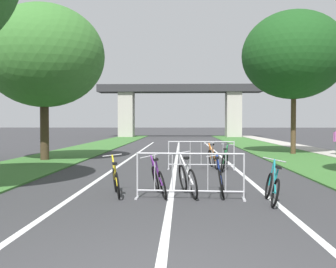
{
  "coord_description": "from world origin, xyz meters",
  "views": [
    {
      "loc": [
        0.25,
        -4.36,
        1.72
      ],
      "look_at": [
        -0.59,
        20.68,
        1.05
      ],
      "focal_mm": 43.78,
      "sensor_mm": 36.0,
      "label": 1
    }
  ],
  "objects_px": {
    "bicycle_orange_0": "(213,158)",
    "bicycle_blue_4": "(221,179)",
    "bicycle_white_2": "(187,179)",
    "crowd_barrier_nearest": "(190,176)",
    "crowd_barrier_second": "(201,155)",
    "tree_left_maple_mid": "(44,56)",
    "bicycle_purple_5": "(158,180)",
    "tree_right_pine_far": "(294,55)",
    "bicycle_teal_6": "(272,187)",
    "bicycle_yellow_1": "(116,181)",
    "bicycle_green_3": "(225,161)"
  },
  "relations": [
    {
      "from": "bicycle_yellow_1",
      "to": "bicycle_white_2",
      "type": "distance_m",
      "value": 1.7
    },
    {
      "from": "bicycle_yellow_1",
      "to": "bicycle_blue_4",
      "type": "bearing_deg",
      "value": -10.36
    },
    {
      "from": "tree_left_maple_mid",
      "to": "bicycle_teal_6",
      "type": "relative_size",
      "value": 4.37
    },
    {
      "from": "bicycle_orange_0",
      "to": "bicycle_blue_4",
      "type": "bearing_deg",
      "value": -98.99
    },
    {
      "from": "bicycle_white_2",
      "to": "bicycle_blue_4",
      "type": "xyz_separation_m",
      "value": [
        0.8,
        0.1,
        -0.01
      ]
    },
    {
      "from": "bicycle_yellow_1",
      "to": "bicycle_purple_5",
      "type": "bearing_deg",
      "value": -12.08
    },
    {
      "from": "crowd_barrier_nearest",
      "to": "crowd_barrier_second",
      "type": "height_order",
      "value": "same"
    },
    {
      "from": "tree_left_maple_mid",
      "to": "bicycle_blue_4",
      "type": "height_order",
      "value": "tree_left_maple_mid"
    },
    {
      "from": "tree_left_maple_mid",
      "to": "tree_right_pine_far",
      "type": "xyz_separation_m",
      "value": [
        12.34,
        4.07,
        0.64
      ]
    },
    {
      "from": "bicycle_green_3",
      "to": "tree_left_maple_mid",
      "type": "bearing_deg",
      "value": 167.81
    },
    {
      "from": "crowd_barrier_second",
      "to": "bicycle_orange_0",
      "type": "bearing_deg",
      "value": 42.58
    },
    {
      "from": "tree_left_maple_mid",
      "to": "bicycle_purple_5",
      "type": "xyz_separation_m",
      "value": [
        5.7,
        -8.79,
        -4.39
      ]
    },
    {
      "from": "crowd_barrier_nearest",
      "to": "bicycle_blue_4",
      "type": "relative_size",
      "value": 1.46
    },
    {
      "from": "tree_right_pine_far",
      "to": "bicycle_blue_4",
      "type": "height_order",
      "value": "tree_right_pine_far"
    },
    {
      "from": "crowd_barrier_second",
      "to": "bicycle_purple_5",
      "type": "distance_m",
      "value": 5.67
    },
    {
      "from": "tree_left_maple_mid",
      "to": "tree_right_pine_far",
      "type": "height_order",
      "value": "tree_right_pine_far"
    },
    {
      "from": "crowd_barrier_second",
      "to": "tree_right_pine_far",
      "type": "bearing_deg",
      "value": 53.81
    },
    {
      "from": "bicycle_white_2",
      "to": "bicycle_blue_4",
      "type": "bearing_deg",
      "value": -5.61
    },
    {
      "from": "bicycle_orange_0",
      "to": "bicycle_green_3",
      "type": "height_order",
      "value": "bicycle_orange_0"
    },
    {
      "from": "tree_left_maple_mid",
      "to": "bicycle_teal_6",
      "type": "distance_m",
      "value": 13.38
    },
    {
      "from": "bicycle_purple_5",
      "to": "crowd_barrier_nearest",
      "type": "bearing_deg",
      "value": -40.42
    },
    {
      "from": "crowd_barrier_second",
      "to": "bicycle_white_2",
      "type": "xyz_separation_m",
      "value": [
        -0.59,
        -5.52,
        -0.13
      ]
    },
    {
      "from": "bicycle_green_3",
      "to": "bicycle_yellow_1",
      "type": "bearing_deg",
      "value": -108.26
    },
    {
      "from": "bicycle_green_3",
      "to": "bicycle_teal_6",
      "type": "xyz_separation_m",
      "value": [
        0.39,
        -5.95,
        -0.01
      ]
    },
    {
      "from": "crowd_barrier_nearest",
      "to": "bicycle_green_3",
      "type": "height_order",
      "value": "crowd_barrier_nearest"
    },
    {
      "from": "crowd_barrier_second",
      "to": "bicycle_blue_4",
      "type": "distance_m",
      "value": 5.43
    },
    {
      "from": "bicycle_yellow_1",
      "to": "bicycle_white_2",
      "type": "xyz_separation_m",
      "value": [
        1.7,
        0.03,
        0.03
      ]
    },
    {
      "from": "crowd_barrier_nearest",
      "to": "bicycle_orange_0",
      "type": "height_order",
      "value": "crowd_barrier_nearest"
    },
    {
      "from": "crowd_barrier_nearest",
      "to": "tree_right_pine_far",
      "type": "bearing_deg",
      "value": 66.02
    },
    {
      "from": "crowd_barrier_nearest",
      "to": "bicycle_teal_6",
      "type": "distance_m",
      "value": 1.82
    },
    {
      "from": "bicycle_white_2",
      "to": "bicycle_blue_4",
      "type": "distance_m",
      "value": 0.81
    },
    {
      "from": "crowd_barrier_second",
      "to": "bicycle_teal_6",
      "type": "xyz_separation_m",
      "value": [
        1.23,
        -6.34,
        -0.18
      ]
    },
    {
      "from": "bicycle_green_3",
      "to": "bicycle_blue_4",
      "type": "relative_size",
      "value": 0.94
    },
    {
      "from": "tree_left_maple_mid",
      "to": "tree_right_pine_far",
      "type": "bearing_deg",
      "value": 18.24
    },
    {
      "from": "crowd_barrier_second",
      "to": "bicycle_yellow_1",
      "type": "bearing_deg",
      "value": -112.38
    },
    {
      "from": "crowd_barrier_nearest",
      "to": "crowd_barrier_second",
      "type": "bearing_deg",
      "value": 84.86
    },
    {
      "from": "bicycle_blue_4",
      "to": "bicycle_teal_6",
      "type": "relative_size",
      "value": 1.05
    },
    {
      "from": "bicycle_green_3",
      "to": "bicycle_purple_5",
      "type": "height_order",
      "value": "bicycle_purple_5"
    },
    {
      "from": "crowd_barrier_nearest",
      "to": "bicycle_purple_5",
      "type": "xyz_separation_m",
      "value": [
        -0.74,
        0.4,
        -0.15
      ]
    },
    {
      "from": "bicycle_orange_0",
      "to": "bicycle_white_2",
      "type": "height_order",
      "value": "bicycle_white_2"
    },
    {
      "from": "bicycle_purple_5",
      "to": "bicycle_white_2",
      "type": "bearing_deg",
      "value": -11.76
    },
    {
      "from": "bicycle_purple_5",
      "to": "tree_right_pine_far",
      "type": "bearing_deg",
      "value": 50.43
    },
    {
      "from": "tree_left_maple_mid",
      "to": "bicycle_purple_5",
      "type": "height_order",
      "value": "tree_left_maple_mid"
    },
    {
      "from": "crowd_barrier_nearest",
      "to": "bicycle_purple_5",
      "type": "relative_size",
      "value": 1.45
    },
    {
      "from": "bicycle_blue_4",
      "to": "crowd_barrier_nearest",
      "type": "bearing_deg",
      "value": -140.74
    },
    {
      "from": "bicycle_purple_5",
      "to": "bicycle_orange_0",
      "type": "bearing_deg",
      "value": 61.42
    },
    {
      "from": "tree_right_pine_far",
      "to": "bicycle_purple_5",
      "type": "height_order",
      "value": "tree_right_pine_far"
    },
    {
      "from": "bicycle_yellow_1",
      "to": "bicycle_orange_0",
      "type": "bearing_deg",
      "value": 52.07
    },
    {
      "from": "crowd_barrier_nearest",
      "to": "bicycle_orange_0",
      "type": "relative_size",
      "value": 1.47
    },
    {
      "from": "bicycle_yellow_1",
      "to": "bicycle_purple_5",
      "type": "relative_size",
      "value": 0.93
    }
  ]
}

